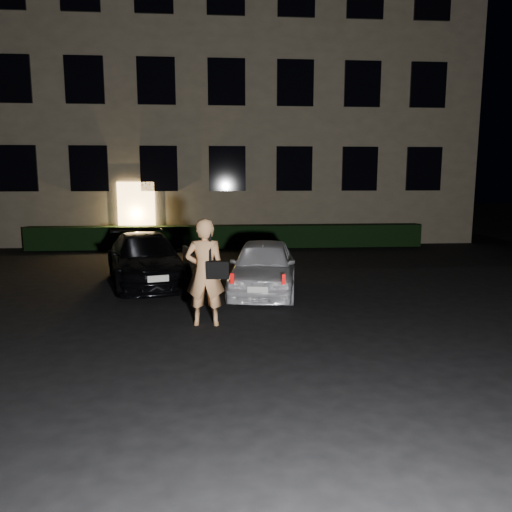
{
  "coord_description": "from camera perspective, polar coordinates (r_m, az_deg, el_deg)",
  "views": [
    {
      "loc": [
        -0.48,
        -8.54,
        2.72
      ],
      "look_at": [
        0.38,
        2.0,
        1.02
      ],
      "focal_mm": 35.0,
      "sensor_mm": 36.0,
      "label": 1
    }
  ],
  "objects": [
    {
      "name": "man",
      "position": [
        9.13,
        -5.82,
        -1.85
      ],
      "size": [
        0.82,
        0.52,
        1.97
      ],
      "rotation": [
        0.0,
        0.0,
        3.07
      ],
      "color": "tan",
      "rests_on": "ground"
    },
    {
      "name": "hedge",
      "position": [
        19.18,
        -3.19,
        2.24
      ],
      "size": [
        15.0,
        0.7,
        0.85
      ],
      "primitive_type": "cube",
      "color": "black",
      "rests_on": "ground"
    },
    {
      "name": "hatch",
      "position": [
        11.73,
        0.85,
        -1.17
      ],
      "size": [
        2.04,
        3.85,
        1.25
      ],
      "rotation": [
        0.0,
        0.0,
        -0.16
      ],
      "color": "silver",
      "rests_on": "ground"
    },
    {
      "name": "sedan",
      "position": [
        13.07,
        -12.51,
        -0.33
      ],
      "size": [
        2.77,
        4.59,
        1.25
      ],
      "rotation": [
        0.0,
        0.0,
        0.25
      ],
      "color": "black",
      "rests_on": "ground"
    },
    {
      "name": "building",
      "position": [
        23.76,
        -3.62,
        17.04
      ],
      "size": [
        20.0,
        8.11,
        12.0
      ],
      "color": "#6D634E",
      "rests_on": "ground"
    },
    {
      "name": "ground",
      "position": [
        8.97,
        -1.38,
        -8.53
      ],
      "size": [
        80.0,
        80.0,
        0.0
      ],
      "primitive_type": "plane",
      "color": "black",
      "rests_on": "ground"
    }
  ]
}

